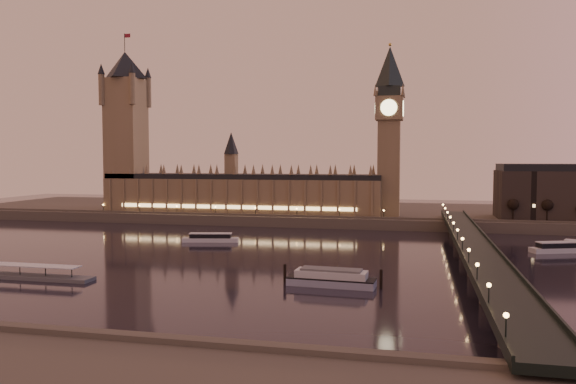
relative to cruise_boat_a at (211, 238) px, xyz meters
name	(u,v)px	position (x,y,z in m)	size (l,w,h in m)	color
ground	(243,257)	(28.52, -36.74, -1.93)	(700.00, 700.00, 0.00)	black
far_embankment	(356,213)	(58.52, 128.26, 1.07)	(560.00, 130.00, 6.00)	#423D35
palace_of_westminster	(240,189)	(-11.60, 84.25, 19.78)	(180.00, 26.62, 52.00)	brown
victoria_tower	(126,122)	(-91.48, 84.26, 63.86)	(31.68, 31.68, 118.00)	brown
big_ben	(389,120)	(82.51, 84.25, 62.02)	(17.68, 17.68, 104.00)	brown
westminster_bridge	(472,252)	(120.13, -36.74, 3.59)	(13.20, 260.00, 15.30)	black
bare_tree_0	(514,207)	(152.17, 72.26, 12.43)	(5.52, 5.52, 11.22)	black
bare_tree_1	(545,207)	(168.48, 72.26, 12.43)	(5.52, 5.52, 11.22)	black
cruise_boat_a	(211,238)	(0.00, 0.00, 0.00)	(28.04, 11.62, 4.38)	silver
cruise_boat_c	(558,248)	(159.61, 4.34, 0.16)	(24.55, 14.27, 4.76)	silver
moored_barge	(331,278)	(72.43, -81.70, 0.61)	(32.82, 9.77, 6.03)	#8C95B2
pontoon_pier	(35,275)	(-28.30, -93.83, -0.71)	(42.32, 7.05, 11.29)	#595B5E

